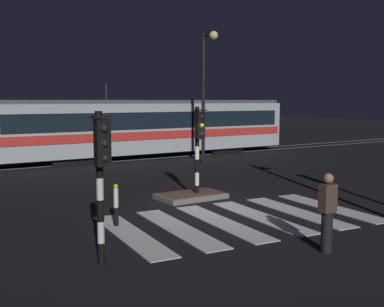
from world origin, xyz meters
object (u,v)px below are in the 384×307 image
(tram, at_px, (150,127))
(bollard_island_edge, at_px, (116,205))
(traffic_light_corner_near_left, at_px, (101,165))
(street_lamp_trackside_right, at_px, (206,80))
(pedestrian_waiting_at_kerb, at_px, (327,212))
(traffic_light_median_centre, at_px, (199,139))

(tram, relative_size, bollard_island_edge, 15.89)
(traffic_light_corner_near_left, distance_m, tram, 17.89)
(tram, bearing_deg, street_lamp_trackside_right, -71.00)
(pedestrian_waiting_at_kerb, bearing_deg, traffic_light_corner_near_left, 157.17)
(traffic_light_median_centre, distance_m, traffic_light_corner_near_left, 6.69)
(traffic_light_median_centre, bearing_deg, pedestrian_waiting_at_kerb, -97.51)
(tram, xyz_separation_m, pedestrian_waiting_at_kerb, (-4.89, -17.16, -0.88))
(traffic_light_median_centre, xyz_separation_m, tram, (4.08, 11.04, -0.24))
(pedestrian_waiting_at_kerb, distance_m, bollard_island_edge, 5.26)
(traffic_light_corner_near_left, relative_size, pedestrian_waiting_at_kerb, 1.77)
(traffic_light_median_centre, bearing_deg, bollard_island_edge, -154.83)
(tram, distance_m, bollard_island_edge, 15.02)
(traffic_light_median_centre, height_order, tram, tram)
(street_lamp_trackside_right, height_order, pedestrian_waiting_at_kerb, street_lamp_trackside_right)
(traffic_light_median_centre, bearing_deg, street_lamp_trackside_right, 53.81)
(tram, bearing_deg, bollard_island_edge, -121.37)
(traffic_light_median_centre, relative_size, pedestrian_waiting_at_kerb, 1.77)
(traffic_light_median_centre, xyz_separation_m, bollard_island_edge, (-3.71, -1.74, -1.43))
(street_lamp_trackside_right, bearing_deg, tram, 109.00)
(traffic_light_corner_near_left, bearing_deg, bollard_island_edge, 61.07)
(traffic_light_median_centre, distance_m, tram, 11.78)
(street_lamp_trackside_right, distance_m, bollard_island_edge, 13.36)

